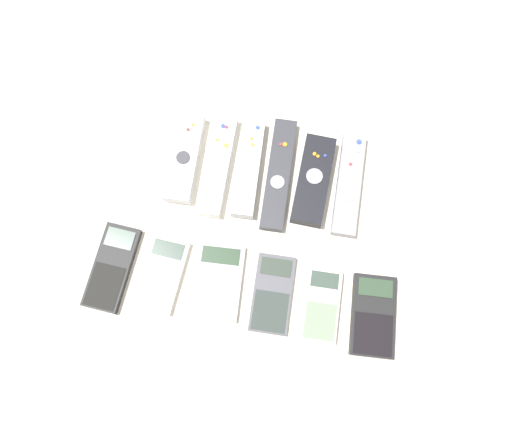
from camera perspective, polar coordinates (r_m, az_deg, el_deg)
name	(u,v)px	position (r m, az deg, el deg)	size (l,w,h in m)	color
ground_plane	(253,238)	(0.90, -0.35, -2.10)	(3.00, 3.00, 0.00)	beige
remote_0	(185,157)	(0.95, -8.16, 7.03)	(0.06, 0.18, 0.03)	silver
remote_1	(217,165)	(0.93, -4.44, 6.22)	(0.05, 0.20, 0.03)	white
remote_2	(249,168)	(0.93, -0.86, 5.92)	(0.05, 0.19, 0.03)	#B7B7BC
remote_3	(279,174)	(0.93, 2.60, 5.18)	(0.05, 0.22, 0.02)	#333338
remote_4	(313,180)	(0.93, 6.57, 4.47)	(0.06, 0.17, 0.03)	black
remote_5	(349,184)	(0.94, 10.56, 3.97)	(0.05, 0.20, 0.02)	gray
calculator_0	(112,267)	(0.92, -16.13, -5.28)	(0.07, 0.16, 0.02)	black
calculator_1	(162,274)	(0.90, -10.74, -6.17)	(0.08, 0.14, 0.02)	silver
calculator_2	(218,281)	(0.88, -4.41, -7.07)	(0.09, 0.14, 0.01)	#B2B2B7
calculator_3	(272,294)	(0.88, 1.89, -8.45)	(0.07, 0.14, 0.01)	#4C4C51
calculator_4	(321,305)	(0.88, 7.49, -9.63)	(0.06, 0.13, 0.02)	beige
calculator_5	(373,315)	(0.90, 13.25, -10.62)	(0.08, 0.14, 0.02)	black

